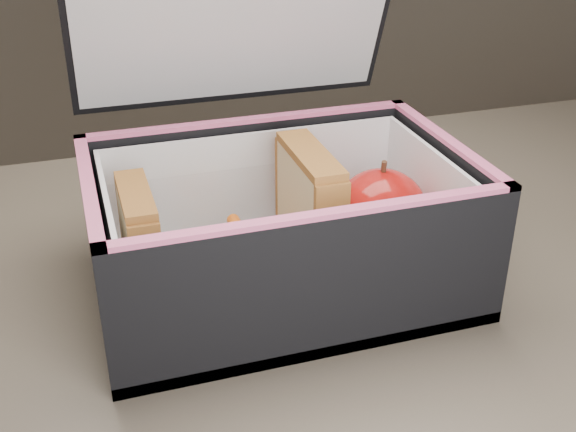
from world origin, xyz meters
name	(u,v)px	position (x,y,z in m)	size (l,w,h in m)	color
kitchen_table	(372,379)	(0.00, 0.00, 0.66)	(1.20, 0.80, 0.75)	brown
lunch_bag	(279,216)	(-0.07, 0.05, 0.82)	(0.31, 0.28, 0.31)	black
plastic_tub	(228,245)	(-0.12, 0.04, 0.80)	(0.19, 0.13, 0.08)	white
sandwich_left	(141,245)	(-0.19, 0.04, 0.82)	(0.02, 0.09, 0.10)	#D5BB80
sandwich_right	(310,212)	(-0.05, 0.04, 0.82)	(0.03, 0.10, 0.11)	#D5BB80
carrot_sticks	(232,265)	(-0.12, 0.04, 0.78)	(0.05, 0.12, 0.03)	#F45800
paper_napkin	(377,246)	(0.02, 0.05, 0.77)	(0.08, 0.08, 0.01)	white
red_apple	(381,210)	(0.02, 0.05, 0.81)	(0.10, 0.10, 0.09)	#960B08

